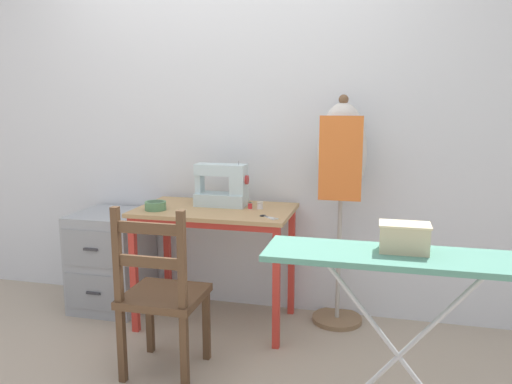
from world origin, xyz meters
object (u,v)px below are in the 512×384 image
at_px(ironing_board, 403,267).
at_px(storage_box, 404,238).
at_px(filing_cabinet, 112,260).
at_px(sewing_machine, 224,186).
at_px(thread_spool_near_machine, 250,206).
at_px(scissors, 266,217).
at_px(dress_form, 342,166).
at_px(thread_spool_mid_table, 260,205).
at_px(wooden_chair, 162,296).
at_px(fabric_bowl, 155,205).

distance_m(ironing_board, storage_box, 0.11).
xyz_separation_m(filing_cabinet, ironing_board, (1.88, -1.03, 0.45)).
bearing_deg(sewing_machine, thread_spool_near_machine, -16.75).
bearing_deg(filing_cabinet, sewing_machine, 0.68).
height_order(sewing_machine, scissors, sewing_machine).
xyz_separation_m(dress_form, ironing_board, (0.33, -1.15, -0.25)).
bearing_deg(thread_spool_mid_table, filing_cabinet, 178.63).
distance_m(sewing_machine, thread_spool_near_machine, 0.22).
bearing_deg(filing_cabinet, thread_spool_mid_table, -1.37).
height_order(sewing_machine, dress_form, dress_form).
distance_m(sewing_machine, ironing_board, 1.49).
height_order(thread_spool_mid_table, ironing_board, ironing_board).
distance_m(scissors, thread_spool_near_machine, 0.24).
relative_size(dress_form, storage_box, 7.41).
bearing_deg(storage_box, ironing_board, -88.23).
distance_m(sewing_machine, thread_spool_mid_table, 0.27).
height_order(thread_spool_near_machine, wooden_chair, wooden_chair).
bearing_deg(thread_spool_near_machine, fabric_bowl, -163.85).
relative_size(fabric_bowl, thread_spool_mid_table, 2.93).
bearing_deg(thread_spool_near_machine, storage_box, -47.20).
bearing_deg(thread_spool_mid_table, thread_spool_near_machine, -160.22).
distance_m(thread_spool_near_machine, filing_cabinet, 1.10).
xyz_separation_m(sewing_machine, thread_spool_mid_table, (0.25, -0.04, -0.11)).
bearing_deg(wooden_chair, filing_cabinet, 134.33).
distance_m(dress_form, ironing_board, 1.22).
xyz_separation_m(thread_spool_near_machine, storage_box, (0.87, -0.94, 0.11)).
height_order(thread_spool_near_machine, filing_cabinet, thread_spool_near_machine).
distance_m(thread_spool_near_machine, storage_box, 1.29).
bearing_deg(sewing_machine, ironing_board, -44.33).
bearing_deg(dress_form, sewing_machine, -171.28).
distance_m(fabric_bowl, wooden_chair, 0.69).
xyz_separation_m(scissors, thread_spool_near_machine, (-0.14, 0.19, 0.02)).
relative_size(fabric_bowl, thread_spool_near_machine, 3.04).
relative_size(sewing_machine, filing_cabinet, 0.51).
height_order(sewing_machine, storage_box, sewing_machine).
xyz_separation_m(scissors, storage_box, (0.73, -0.76, 0.13)).
height_order(ironing_board, storage_box, storage_box).
relative_size(wooden_chair, dress_form, 0.63).
xyz_separation_m(filing_cabinet, storage_box, (1.88, -0.99, 0.55)).
relative_size(sewing_machine, scissors, 2.78).
distance_m(fabric_bowl, ironing_board, 1.65).
bearing_deg(fabric_bowl, ironing_board, -29.73).
height_order(dress_form, ironing_board, dress_form).
height_order(fabric_bowl, storage_box, storage_box).
relative_size(thread_spool_mid_table, dress_form, 0.03).
bearing_deg(fabric_bowl, thread_spool_mid_table, 16.50).
xyz_separation_m(sewing_machine, dress_form, (0.73, 0.11, 0.14)).
height_order(thread_spool_near_machine, dress_form, dress_form).
height_order(fabric_bowl, ironing_board, ironing_board).
xyz_separation_m(ironing_board, storage_box, (-0.00, 0.04, 0.11)).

